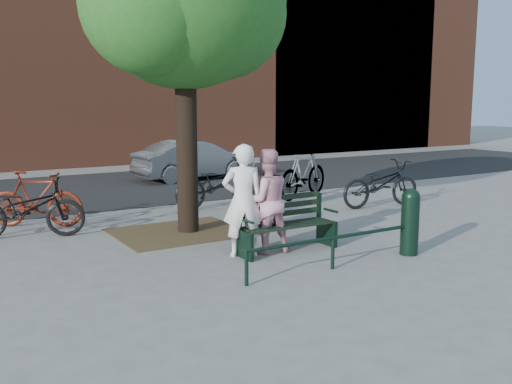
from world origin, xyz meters
TOP-DOWN VIEW (x-y plane):
  - ground at (0.00, 0.00)m, footprint 90.00×90.00m
  - dirt_pit at (-1.00, 2.20)m, footprint 2.40×2.00m
  - road at (0.00, 8.50)m, footprint 40.00×7.00m
  - townhouse_row at (0.17, 16.00)m, footprint 45.00×4.00m
  - park_bench at (-0.00, 0.08)m, footprint 1.74×0.54m
  - guard_railing at (0.00, -1.20)m, footprint 3.06×0.06m
  - person_left at (-0.77, 0.15)m, footprint 0.78×0.65m
  - person_right at (-0.33, 0.15)m, footprint 0.95×0.80m
  - bollard at (1.60, -1.21)m, footprint 0.30×0.30m
  - litter_bin at (0.06, 1.54)m, footprint 0.41×0.41m
  - bicycle_a at (-3.54, 3.29)m, footprint 2.19×1.35m
  - bicycle_b at (-3.21, 4.17)m, footprint 1.88×1.46m
  - bicycle_c at (0.87, 4.13)m, footprint 2.22×0.81m
  - bicycle_d at (3.38, 4.17)m, footprint 2.20×1.35m
  - bicycle_e at (4.21, 2.20)m, footprint 2.18×0.97m
  - parked_car at (2.52, 8.88)m, footprint 3.98×1.66m

SIDE VIEW (x-z plane):
  - ground at x=0.00m, z-range 0.00..0.00m
  - road at x=0.00m, z-range 0.00..0.01m
  - dirt_pit at x=-1.00m, z-range 0.00..0.02m
  - guard_railing at x=0.00m, z-range 0.15..0.66m
  - litter_bin at x=0.06m, z-range 0.01..0.83m
  - park_bench at x=0.00m, z-range -0.01..0.97m
  - bicycle_a at x=-3.54m, z-range 0.00..1.09m
  - bicycle_e at x=4.21m, z-range 0.00..1.11m
  - bicycle_b at x=-3.21m, z-range 0.00..1.13m
  - bicycle_c at x=0.87m, z-range 0.00..1.16m
  - bollard at x=1.60m, z-range 0.04..1.14m
  - bicycle_d at x=3.38m, z-range 0.00..1.28m
  - parked_car at x=2.52m, z-range 0.00..1.28m
  - person_right at x=-0.33m, z-range 0.00..1.73m
  - person_left at x=-0.77m, z-range 0.00..1.83m
  - townhouse_row at x=0.17m, z-range -0.75..13.25m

